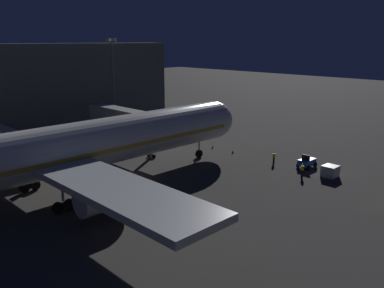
{
  "coord_description": "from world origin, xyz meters",
  "views": [
    {
      "loc": [
        -42.14,
        29.1,
        17.68
      ],
      "look_at": [
        -3.0,
        -9.66,
        3.5
      ],
      "focal_mm": 37.98,
      "sensor_mm": 36.0,
      "label": 1
    }
  ],
  "objects_px": {
    "jet_bridge": "(131,119)",
    "pushback_tug": "(307,162)",
    "traffic_cone_nose_port": "(233,152)",
    "apron_floodlight_mast": "(113,78)",
    "ground_crew_near_nose_gear": "(274,157)",
    "baggage_container_near_belt": "(330,171)",
    "airliner_at_gate": "(48,154)",
    "traffic_cone_nose_starboard": "(213,147)",
    "ground_crew_by_belt_loader": "(302,170)"
  },
  "relations": [
    {
      "from": "apron_floodlight_mast",
      "to": "jet_bridge",
      "type": "bearing_deg",
      "value": 154.71
    },
    {
      "from": "airliner_at_gate",
      "to": "baggage_container_near_belt",
      "type": "height_order",
      "value": "airliner_at_gate"
    },
    {
      "from": "airliner_at_gate",
      "to": "traffic_cone_nose_starboard",
      "type": "bearing_deg",
      "value": -85.74
    },
    {
      "from": "apron_floodlight_mast",
      "to": "pushback_tug",
      "type": "relative_size",
      "value": 6.61
    },
    {
      "from": "baggage_container_near_belt",
      "to": "jet_bridge",
      "type": "bearing_deg",
      "value": 21.21
    },
    {
      "from": "traffic_cone_nose_starboard",
      "to": "apron_floodlight_mast",
      "type": "bearing_deg",
      "value": 8.55
    },
    {
      "from": "traffic_cone_nose_port",
      "to": "traffic_cone_nose_starboard",
      "type": "relative_size",
      "value": 1.0
    },
    {
      "from": "baggage_container_near_belt",
      "to": "traffic_cone_nose_port",
      "type": "distance_m",
      "value": 16.47
    },
    {
      "from": "airliner_at_gate",
      "to": "jet_bridge",
      "type": "relative_size",
      "value": 3.39
    },
    {
      "from": "baggage_container_near_belt",
      "to": "ground_crew_by_belt_loader",
      "type": "bearing_deg",
      "value": 45.72
    },
    {
      "from": "jet_bridge",
      "to": "baggage_container_near_belt",
      "type": "relative_size",
      "value": 9.59
    },
    {
      "from": "apron_floodlight_mast",
      "to": "pushback_tug",
      "type": "bearing_deg",
      "value": -172.54
    },
    {
      "from": "pushback_tug",
      "to": "ground_crew_near_nose_gear",
      "type": "bearing_deg",
      "value": 18.32
    },
    {
      "from": "apron_floodlight_mast",
      "to": "ground_crew_near_nose_gear",
      "type": "xyz_separation_m",
      "value": [
        -35.35,
        -3.72,
        -9.47
      ]
    },
    {
      "from": "jet_bridge",
      "to": "traffic_cone_nose_port",
      "type": "relative_size",
      "value": 33.04
    },
    {
      "from": "jet_bridge",
      "to": "pushback_tug",
      "type": "relative_size",
      "value": 6.68
    },
    {
      "from": "apron_floodlight_mast",
      "to": "traffic_cone_nose_port",
      "type": "bearing_deg",
      "value": -172.8
    },
    {
      "from": "pushback_tug",
      "to": "traffic_cone_nose_port",
      "type": "bearing_deg",
      "value": 8.03
    },
    {
      "from": "airliner_at_gate",
      "to": "baggage_container_near_belt",
      "type": "relative_size",
      "value": 32.55
    },
    {
      "from": "traffic_cone_nose_starboard",
      "to": "airliner_at_gate",
      "type": "bearing_deg",
      "value": 94.26
    },
    {
      "from": "ground_crew_near_nose_gear",
      "to": "ground_crew_by_belt_loader",
      "type": "xyz_separation_m",
      "value": [
        -6.2,
        2.57,
        0.02
      ]
    },
    {
      "from": "ground_crew_near_nose_gear",
      "to": "traffic_cone_nose_port",
      "type": "xyz_separation_m",
      "value": [
        7.65,
        0.21,
        -0.69
      ]
    },
    {
      "from": "traffic_cone_nose_port",
      "to": "baggage_container_near_belt",
      "type": "bearing_deg",
      "value": -178.9
    },
    {
      "from": "pushback_tug",
      "to": "ground_crew_near_nose_gear",
      "type": "xyz_separation_m",
      "value": [
        4.56,
        1.51,
        0.18
      ]
    },
    {
      "from": "jet_bridge",
      "to": "ground_crew_by_belt_loader",
      "type": "xyz_separation_m",
      "value": [
        -26.07,
        -8.46,
        -4.48
      ]
    },
    {
      "from": "airliner_at_gate",
      "to": "traffic_cone_nose_starboard",
      "type": "xyz_separation_m",
      "value": [
        2.2,
        -29.56,
        -5.09
      ]
    },
    {
      "from": "ground_crew_near_nose_gear",
      "to": "apron_floodlight_mast",
      "type": "bearing_deg",
      "value": 6.0
    },
    {
      "from": "traffic_cone_nose_port",
      "to": "apron_floodlight_mast",
      "type": "bearing_deg",
      "value": 7.2
    },
    {
      "from": "apron_floodlight_mast",
      "to": "pushback_tug",
      "type": "height_order",
      "value": "apron_floodlight_mast"
    },
    {
      "from": "ground_crew_by_belt_loader",
      "to": "traffic_cone_nose_port",
      "type": "bearing_deg",
      "value": -9.67
    },
    {
      "from": "baggage_container_near_belt",
      "to": "traffic_cone_nose_port",
      "type": "height_order",
      "value": "baggage_container_near_belt"
    },
    {
      "from": "jet_bridge",
      "to": "ground_crew_near_nose_gear",
      "type": "xyz_separation_m",
      "value": [
        -19.87,
        -11.03,
        -4.5
      ]
    },
    {
      "from": "ground_crew_near_nose_gear",
      "to": "airliner_at_gate",
      "type": "bearing_deg",
      "value": 71.69
    },
    {
      "from": "jet_bridge",
      "to": "ground_crew_by_belt_loader",
      "type": "bearing_deg",
      "value": -162.03
    },
    {
      "from": "jet_bridge",
      "to": "airliner_at_gate",
      "type": "bearing_deg",
      "value": 118.12
    },
    {
      "from": "jet_bridge",
      "to": "apron_floodlight_mast",
      "type": "bearing_deg",
      "value": -25.29
    },
    {
      "from": "airliner_at_gate",
      "to": "pushback_tug",
      "type": "bearing_deg",
      "value": -114.73
    },
    {
      "from": "jet_bridge",
      "to": "traffic_cone_nose_starboard",
      "type": "bearing_deg",
      "value": -125.86
    },
    {
      "from": "apron_floodlight_mast",
      "to": "traffic_cone_nose_port",
      "type": "distance_m",
      "value": 29.71
    },
    {
      "from": "airliner_at_gate",
      "to": "apron_floodlight_mast",
      "type": "relative_size",
      "value": 3.43
    },
    {
      "from": "baggage_container_near_belt",
      "to": "traffic_cone_nose_port",
      "type": "relative_size",
      "value": 3.44
    },
    {
      "from": "jet_bridge",
      "to": "ground_crew_near_nose_gear",
      "type": "height_order",
      "value": "jet_bridge"
    },
    {
      "from": "ground_crew_near_nose_gear",
      "to": "traffic_cone_nose_starboard",
      "type": "distance_m",
      "value": 12.07
    },
    {
      "from": "traffic_cone_nose_port",
      "to": "traffic_cone_nose_starboard",
      "type": "distance_m",
      "value": 4.4
    },
    {
      "from": "ground_crew_by_belt_loader",
      "to": "pushback_tug",
      "type": "bearing_deg",
      "value": -68.04
    },
    {
      "from": "ground_crew_near_nose_gear",
      "to": "jet_bridge",
      "type": "bearing_deg",
      "value": 29.04
    },
    {
      "from": "pushback_tug",
      "to": "ground_crew_near_nose_gear",
      "type": "relative_size",
      "value": 1.55
    },
    {
      "from": "jet_bridge",
      "to": "pushback_tug",
      "type": "distance_m",
      "value": 27.85
    },
    {
      "from": "apron_floodlight_mast",
      "to": "traffic_cone_nose_starboard",
      "type": "relative_size",
      "value": 32.69
    },
    {
      "from": "baggage_container_near_belt",
      "to": "ground_crew_near_nose_gear",
      "type": "height_order",
      "value": "ground_crew_near_nose_gear"
    }
  ]
}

